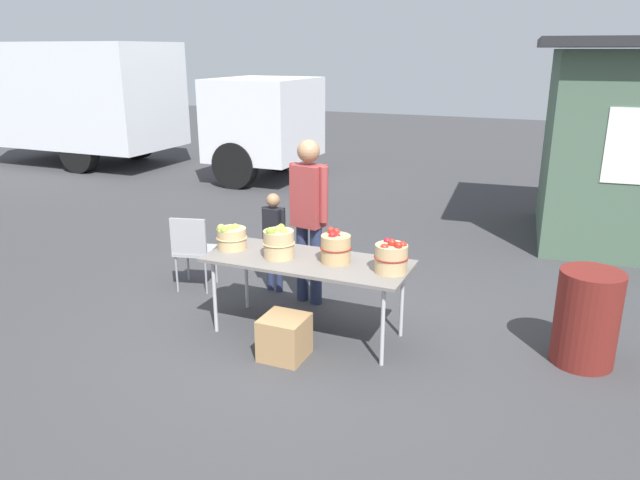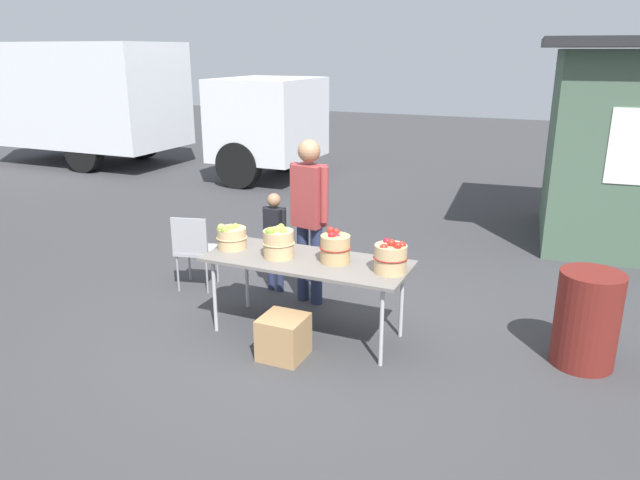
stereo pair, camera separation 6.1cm
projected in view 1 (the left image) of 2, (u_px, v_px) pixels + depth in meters
ground_plane at (308, 333)px, 5.72m from camera, size 40.00×40.00×0.00m
market_table at (307, 264)px, 5.50m from camera, size 1.90×0.76×0.75m
apple_basket_green_0 at (231, 237)px, 5.76m from camera, size 0.30×0.30×0.26m
apple_basket_green_1 at (279, 243)px, 5.50m from camera, size 0.30×0.30×0.31m
apple_basket_red_0 at (336, 248)px, 5.38m from camera, size 0.29×0.29×0.31m
apple_basket_red_1 at (391, 257)px, 5.14m from camera, size 0.30×0.30×0.30m
vendor_adult at (309, 209)px, 6.13m from camera, size 0.45×0.29×1.74m
child_customer at (274, 234)px, 6.54m from camera, size 0.29×0.17×1.12m
box_truck at (122, 101)px, 13.38m from camera, size 7.70×2.20×2.75m
folding_chair at (193, 247)px, 6.61m from camera, size 0.48×0.48×0.86m
trash_barrel at (587, 318)px, 5.07m from camera, size 0.53×0.53×0.83m
produce_crate at (284, 337)px, 5.22m from camera, size 0.38×0.38×0.38m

